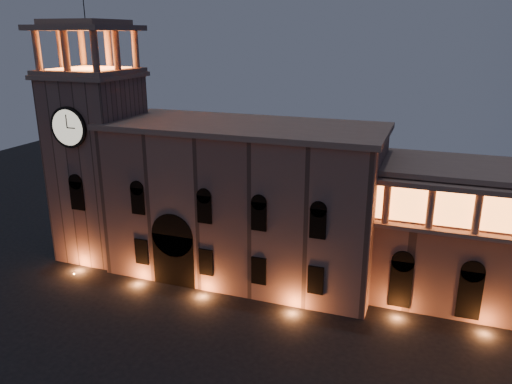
# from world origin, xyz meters

# --- Properties ---
(government_building) EXTENTS (30.80, 12.80, 17.60)m
(government_building) POSITION_xyz_m (-2.08, 21.93, 8.77)
(government_building) COLOR #876358
(government_building) RESTS_ON ground
(clock_tower) EXTENTS (9.80, 9.80, 32.40)m
(clock_tower) POSITION_xyz_m (-20.50, 20.98, 12.50)
(clock_tower) COLOR #876358
(clock_tower) RESTS_ON ground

